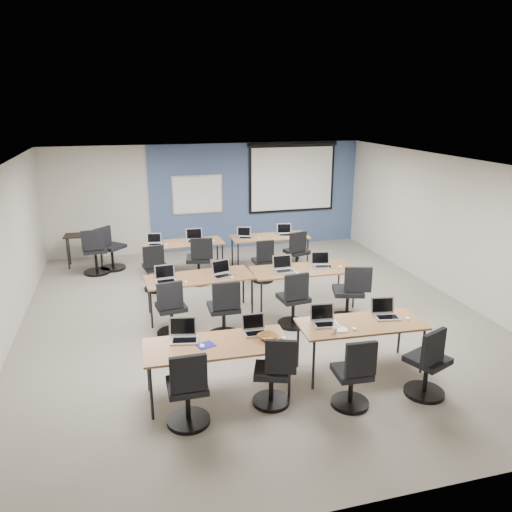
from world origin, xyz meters
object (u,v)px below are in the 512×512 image
object	(u,v)px
task_chair_4	(171,313)
utility_table	(84,239)
projector_screen	(292,174)
laptop_10	(245,235)
task_chair_11	(297,256)
training_table_back_right	(270,238)
laptop_4	(165,277)
task_chair_1	(274,377)
spare_chair_b	(95,255)
laptop_9	(195,238)
spare_chair_a	(110,252)
task_chair_2	(353,379)
laptop_6	(284,267)
laptop_5	(222,272)
laptop_1	(255,328)
task_chair_6	(294,304)
laptop_8	(155,242)
laptop_0	(184,335)
whiteboard	(197,195)
task_chair_9	(199,264)
laptop_11	(285,232)
laptop_3	(385,312)
training_table_mid_left	(199,279)
training_table_mid_right	(303,271)
laptop_7	(322,263)
task_chair_7	(350,298)
task_chair_8	(156,271)
training_table_front_left	(217,347)
training_table_back_left	(183,245)
task_chair_0	(188,395)
laptop_2	(324,319)
task_chair_5	(224,314)
task_chair_10	(264,264)
training_table_front_right	(361,326)

from	to	relation	value
task_chair_4	utility_table	distance (m)	4.55
projector_screen	laptop_10	bearing A→B (deg)	-134.52
task_chair_11	utility_table	xyz separation A→B (m)	(-4.59, 1.85, 0.23)
training_table_back_right	laptop_4	world-z (taller)	laptop_4
task_chair_1	spare_chair_b	xyz separation A→B (m)	(-2.34, 5.86, 0.04)
laptop_9	spare_chair_a	bearing A→B (deg)	163.67
task_chair_2	laptop_6	distance (m)	3.28
task_chair_2	laptop_6	bearing A→B (deg)	90.41
task_chair_2	laptop_5	distance (m)	3.45
laptop_1	task_chair_1	size ratio (longest dim) A/B	0.32
task_chair_6	laptop_8	bearing A→B (deg)	116.29
laptop_1	task_chair_2	world-z (taller)	same
laptop_0	laptop_5	distance (m)	2.51
spare_chair_a	spare_chair_b	world-z (taller)	spare_chair_b
laptop_9	whiteboard	bearing A→B (deg)	82.68
whiteboard	laptop_9	size ratio (longest dim) A/B	3.57
task_chair_6	spare_chair_a	size ratio (longest dim) A/B	0.97
task_chair_2	laptop_8	world-z (taller)	task_chair_2
laptop_1	task_chair_11	xyz separation A→B (m)	(2.07, 4.10, -0.38)
task_chair_9	laptop_11	size ratio (longest dim) A/B	3.06
laptop_3	projector_screen	bearing A→B (deg)	92.38
training_table_mid_left	training_table_mid_right	bearing A→B (deg)	-6.05
laptop_7	task_chair_7	bearing A→B (deg)	-70.14
laptop_6	task_chair_11	bearing A→B (deg)	63.12
task_chair_8	task_chair_9	bearing A→B (deg)	0.41
task_chair_7	task_chair_8	size ratio (longest dim) A/B	1.05
task_chair_6	laptop_11	world-z (taller)	task_chair_6
task_chair_2	task_chair_8	bearing A→B (deg)	116.42
training_table_front_left	task_chair_9	distance (m)	4.27
training_table_mid_right	training_table_back_left	size ratio (longest dim) A/B	1.09
task_chair_2	laptop_6	size ratio (longest dim) A/B	2.69
task_chair_0	laptop_2	size ratio (longest dim) A/B	2.92
laptop_0	laptop_6	distance (m)	3.11
laptop_6	task_chair_9	world-z (taller)	task_chair_9
laptop_3	task_chair_6	distance (m)	1.76
laptop_0	task_chair_5	xyz separation A→B (m)	(0.81, 1.34, -0.37)
laptop_9	laptop_8	bearing A→B (deg)	-172.53
projector_screen	whiteboard	bearing A→B (deg)	179.55
task_chair_10	spare_chair_a	distance (m)	3.57
training_table_back_right	task_chair_9	distance (m)	1.90
laptop_3	laptop_5	xyz separation A→B (m)	(-1.91, 2.35, 0.00)
training_table_mid_right	laptop_6	size ratio (longest dim) A/B	5.29
spare_chair_b	training_table_back_right	bearing A→B (deg)	-11.78
training_table_front_right	task_chair_10	size ratio (longest dim) A/B	1.86
laptop_1	task_chair_8	bearing A→B (deg)	107.06
training_table_mid_left	training_table_mid_right	world-z (taller)	same
training_table_back_left	laptop_1	distance (m)	4.74
task_chair_4	whiteboard	bearing A→B (deg)	68.31
task_chair_9	training_table_back_right	bearing A→B (deg)	32.73
projector_screen	laptop_5	world-z (taller)	projector_screen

